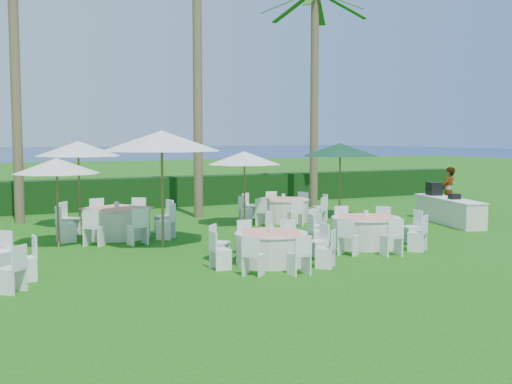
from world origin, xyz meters
TOP-DOWN VIEW (x-y plane):
  - ground at (0.00, 0.00)m, footprint 120.00×120.00m
  - hedge at (0.00, 12.00)m, footprint 34.00×1.00m
  - banquet_table_b at (0.70, -0.25)m, footprint 2.83×2.83m
  - banquet_table_c at (3.93, 0.67)m, footprint 3.10×3.10m
  - banquet_table_e at (-1.44, 5.00)m, footprint 3.35×3.35m
  - banquet_table_f at (4.38, 5.92)m, footprint 3.02×3.02m
  - umbrella_a at (-3.19, 4.08)m, footprint 2.18×2.18m
  - umbrella_b at (-0.80, 2.87)m, footprint 3.13×3.13m
  - umbrella_c at (-1.99, 7.50)m, footprint 2.62×2.62m
  - umbrella_d at (2.73, 5.44)m, footprint 2.38×2.38m
  - umbrella_green at (6.55, 5.81)m, footprint 2.68×2.68m
  - buffet_table at (8.98, 3.12)m, footprint 1.66×3.64m
  - staff_person at (10.26, 4.50)m, footprint 0.75×0.62m
  - palm_b at (-3.56, 9.41)m, footprint 4.37×4.25m
  - palm_c at (2.25, 8.24)m, footprint 4.37×4.24m
  - palm_d at (7.69, 9.41)m, footprint 4.38×4.22m

SIDE VIEW (x-z plane):
  - ground at x=0.00m, z-range 0.00..0.00m
  - banquet_table_b at x=0.70m, z-range -0.06..0.81m
  - banquet_table_f at x=4.38m, z-range -0.06..0.86m
  - banquet_table_c at x=3.93m, z-range -0.06..0.88m
  - banquet_table_e at x=-1.44m, z-range -0.06..0.94m
  - buffet_table at x=8.98m, z-range -0.19..1.08m
  - hedge at x=0.00m, z-range 0.00..1.20m
  - staff_person at x=10.26m, z-range 0.00..1.75m
  - umbrella_a at x=-3.19m, z-range 0.94..3.23m
  - umbrella_d at x=2.73m, z-range 0.97..3.33m
  - umbrella_green at x=6.55m, z-range 1.07..3.67m
  - umbrella_c at x=-1.99m, z-range 1.11..3.80m
  - umbrella_b at x=-0.80m, z-range 1.23..4.21m
  - palm_d at x=7.69m, z-range 0.45..9.02m
  - palm_b at x=-3.56m, z-range 0.47..10.71m
  - palm_c at x=2.25m, z-range 0.48..12.03m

